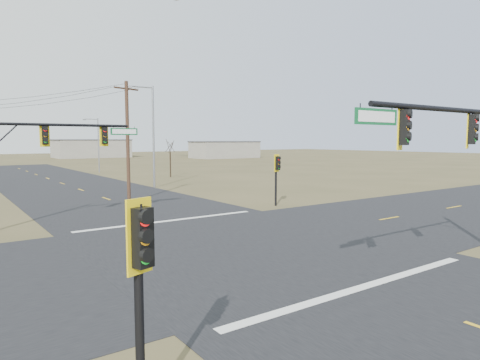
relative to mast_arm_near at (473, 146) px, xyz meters
name	(u,v)px	position (x,y,z in m)	size (l,w,h in m)	color
ground	(239,245)	(-3.71, 9.17, -4.89)	(320.00, 320.00, 0.00)	brown
road_ew	(239,244)	(-3.71, 9.17, -4.88)	(160.00, 14.00, 0.02)	black
road_ns	(239,244)	(-3.71, 9.17, -4.88)	(14.00, 160.00, 0.02)	black
stop_bar_near	(363,287)	(-3.71, 1.67, -4.86)	(12.00, 0.40, 0.01)	silver
stop_bar_far	(170,221)	(-3.71, 16.67, -4.86)	(12.00, 0.40, 0.01)	silver
mast_arm_near	(473,146)	(0.00, 0.00, 0.00)	(10.33, 0.57, 6.70)	black
mast_arm_far	(47,145)	(-10.17, 19.61, -0.11)	(8.83, 0.42, 6.60)	black
pedestal_signal_ne	(277,168)	(5.82, 17.52, -1.92)	(0.62, 0.53, 4.03)	black
pedestal_signal_sw	(141,258)	(-12.70, -0.63, -1.86)	(0.66, 0.56, 4.12)	black
utility_pole_near	(128,140)	(-2.95, 25.75, 0.17)	(2.29, 0.91, 9.76)	#412B1C
streetlight_a	(151,131)	(3.21, 35.11, 1.17)	(3.02, 0.47, 10.79)	gray
streetlight_b	(97,142)	(5.09, 60.19, -0.12)	(2.37, 0.23, 8.51)	gray
bare_tree_c	(170,146)	(10.60, 45.78, -0.56)	(2.46, 2.46, 5.52)	black
warehouse_mid	(91,149)	(21.29, 119.17, -2.39)	(20.00, 12.00, 5.00)	gray
warehouse_right	(225,150)	(51.29, 94.17, -2.64)	(18.00, 10.00, 4.50)	gray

